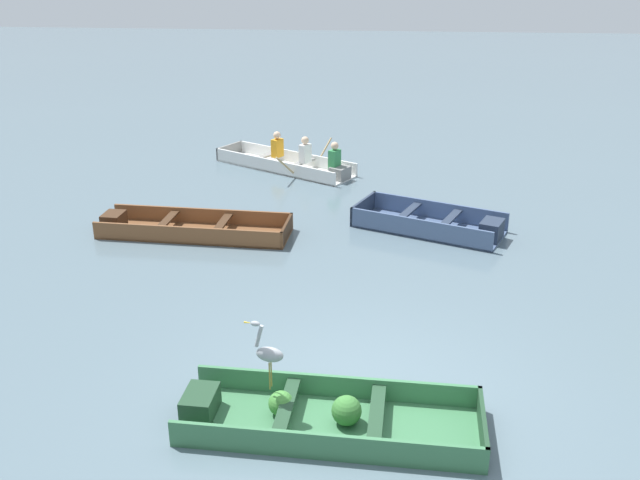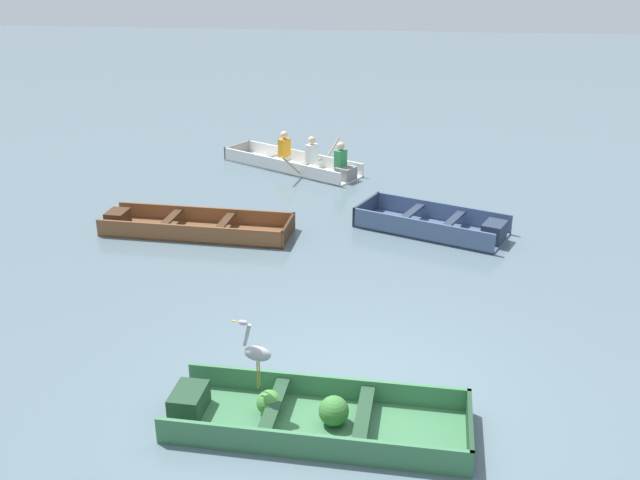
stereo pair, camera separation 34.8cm
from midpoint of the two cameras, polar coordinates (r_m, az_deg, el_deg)
ground_plane at (r=8.83m, az=2.47°, el=-12.48°), size 80.00×80.00×0.00m
dinghy_green_foreground at (r=8.31m, az=-1.34°, el=-13.97°), size 3.44×1.28×0.38m
skiff_wooden_brown_near_moored at (r=13.72m, az=-11.26°, el=0.93°), size 3.62×1.21×0.34m
skiff_slate_blue_mid_moored at (r=13.75m, az=8.51°, el=1.27°), size 3.02×2.10×0.39m
rowboat_white_with_crew at (r=17.34m, az=-2.81°, el=6.22°), size 3.62×2.65×0.90m
heron_on_dinghy at (r=8.09m, az=-5.40°, el=-8.94°), size 0.46×0.19×0.84m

